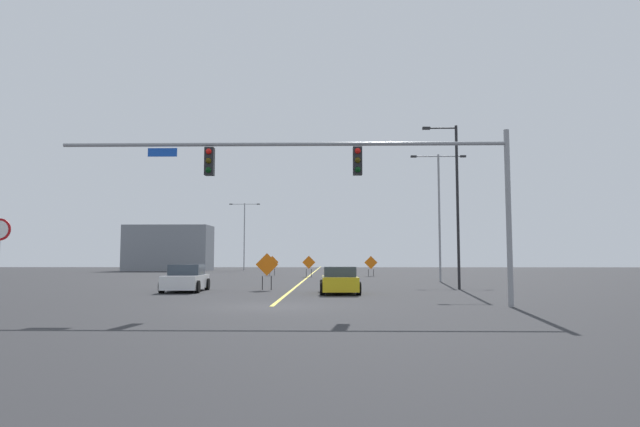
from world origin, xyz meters
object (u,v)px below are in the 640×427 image
object	(u,v)px
traffic_signal_assembly	(347,171)
car_yellow_approaching	(339,281)
construction_sign_median_far	(272,263)
street_lamp_far_right	(455,199)
street_lamp_near_left	(439,207)
construction_sign_left_shoulder	(371,263)
car_white_distant	(186,279)
construction_sign_median_near	(309,263)
street_lamp_near_right	(244,231)
construction_sign_right_shoulder	(267,266)

from	to	relation	value
traffic_signal_assembly	car_yellow_approaching	distance (m)	8.74
construction_sign_median_far	street_lamp_far_right	bearing A→B (deg)	-62.10
street_lamp_near_left	street_lamp_far_right	bearing A→B (deg)	-95.93
traffic_signal_assembly	street_lamp_far_right	distance (m)	13.20
street_lamp_near_left	construction_sign_median_far	distance (m)	21.28
traffic_signal_assembly	street_lamp_near_left	bearing A→B (deg)	70.35
street_lamp_far_right	construction_sign_left_shoulder	world-z (taller)	street_lamp_far_right
construction_sign_median_far	car_white_distant	xyz separation A→B (m)	(-1.69, -27.36, -0.62)
construction_sign_median_near	traffic_signal_assembly	bearing A→B (deg)	-85.18
traffic_signal_assembly	construction_sign_left_shoulder	distance (m)	35.01
street_lamp_near_right	car_white_distant	distance (m)	52.10
traffic_signal_assembly	construction_sign_median_near	xyz separation A→B (m)	(-2.72, 32.21, -3.71)
street_lamp_far_right	construction_sign_median_near	world-z (taller)	street_lamp_far_right
construction_sign_median_far	construction_sign_left_shoulder	world-z (taller)	construction_sign_median_far
street_lamp_far_right	construction_sign_median_far	world-z (taller)	street_lamp_far_right
street_lamp_far_right	car_white_distant	size ratio (longest dim) A/B	2.30
car_yellow_approaching	street_lamp_near_left	bearing A→B (deg)	60.43
street_lamp_far_right	car_yellow_approaching	xyz separation A→B (m)	(-6.77, -3.86, -4.56)
car_white_distant	construction_sign_left_shoulder	bearing A→B (deg)	65.33
construction_sign_left_shoulder	car_white_distant	xyz separation A→B (m)	(-11.73, -25.54, -0.60)
traffic_signal_assembly	car_yellow_approaching	xyz separation A→B (m)	(-0.18, 7.57, -4.36)
street_lamp_near_left	car_yellow_approaching	bearing A→B (deg)	-119.57
street_lamp_near_right	construction_sign_right_shoulder	bearing A→B (deg)	-79.54
street_lamp_near_right	construction_sign_median_near	bearing A→B (deg)	-69.35
street_lamp_near_left	street_lamp_near_right	distance (m)	44.66
construction_sign_median_near	construction_sign_right_shoulder	distance (m)	21.71
traffic_signal_assembly	construction_sign_median_far	xyz separation A→B (m)	(-6.67, 36.46, -3.71)
street_lamp_near_left	street_lamp_near_right	xyz separation A→B (m)	(-21.06, 39.38, 0.18)
street_lamp_near_right	construction_sign_right_shoulder	size ratio (longest dim) A/B	4.86
construction_sign_median_far	construction_sign_left_shoulder	xyz separation A→B (m)	(10.05, -1.82, -0.02)
construction_sign_left_shoulder	construction_sign_median_near	bearing A→B (deg)	-158.24
street_lamp_far_right	construction_sign_median_near	xyz separation A→B (m)	(-9.30, 20.77, -3.91)
street_lamp_far_right	car_white_distant	xyz separation A→B (m)	(-14.94, -2.34, -4.54)
street_lamp_near_right	car_yellow_approaching	xyz separation A→B (m)	(13.27, -53.11, -5.22)
street_lamp_far_right	construction_sign_right_shoulder	distance (m)	11.49
traffic_signal_assembly	construction_sign_right_shoulder	world-z (taller)	traffic_signal_assembly
construction_sign_right_shoulder	car_yellow_approaching	xyz separation A→B (m)	(4.01, -2.97, -0.68)
construction_sign_median_far	traffic_signal_assembly	bearing A→B (deg)	-79.64
street_lamp_far_right	construction_sign_left_shoulder	size ratio (longest dim) A/B	4.74
construction_sign_median_near	car_white_distant	size ratio (longest dim) A/B	0.49
car_white_distant	car_yellow_approaching	bearing A→B (deg)	-10.58
construction_sign_left_shoulder	car_yellow_approaching	size ratio (longest dim) A/B	0.50
street_lamp_near_right	construction_sign_median_near	world-z (taller)	street_lamp_near_right
construction_sign_median_far	car_yellow_approaching	distance (m)	29.61
traffic_signal_assembly	construction_sign_median_near	bearing A→B (deg)	94.82
construction_sign_median_near	construction_sign_right_shoulder	xyz separation A→B (m)	(-1.48, -21.66, 0.03)
street_lamp_far_right	car_yellow_approaching	world-z (taller)	street_lamp_far_right
construction_sign_median_near	street_lamp_near_left	bearing A→B (deg)	-46.58
street_lamp_near_right	car_white_distant	xyz separation A→B (m)	(5.09, -51.59, -5.20)
street_lamp_far_right	construction_sign_median_near	distance (m)	23.09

